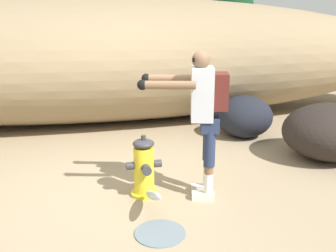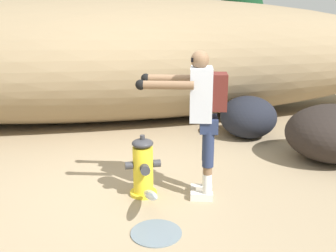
{
  "view_description": "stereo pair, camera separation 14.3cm",
  "coord_description": "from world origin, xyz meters",
  "px_view_note": "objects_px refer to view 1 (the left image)",
  "views": [
    {
      "loc": [
        -0.65,
        -4.22,
        2.07
      ],
      "look_at": [
        0.42,
        0.21,
        0.75
      ],
      "focal_mm": 40.82,
      "sensor_mm": 36.0,
      "label": 1
    },
    {
      "loc": [
        -0.51,
        -4.25,
        2.07
      ],
      "look_at": [
        0.42,
        0.21,
        0.75
      ],
      "focal_mm": 40.82,
      "sensor_mm": 36.0,
      "label": 2
    }
  ],
  "objects_px": {
    "utility_worker": "(203,107)",
    "boulder_mid": "(244,116)",
    "fire_hydrant": "(144,168)",
    "boulder_large": "(330,131)"
  },
  "relations": [
    {
      "from": "boulder_mid",
      "to": "fire_hydrant",
      "type": "bearing_deg",
      "value": -138.6
    },
    {
      "from": "boulder_large",
      "to": "boulder_mid",
      "type": "bearing_deg",
      "value": 121.65
    },
    {
      "from": "utility_worker",
      "to": "boulder_large",
      "type": "distance_m",
      "value": 2.48
    },
    {
      "from": "fire_hydrant",
      "to": "boulder_mid",
      "type": "height_order",
      "value": "fire_hydrant"
    },
    {
      "from": "utility_worker",
      "to": "boulder_mid",
      "type": "height_order",
      "value": "utility_worker"
    },
    {
      "from": "utility_worker",
      "to": "boulder_mid",
      "type": "xyz_separation_m",
      "value": [
        1.47,
        2.05,
        -0.72
      ]
    },
    {
      "from": "fire_hydrant",
      "to": "utility_worker",
      "type": "relative_size",
      "value": 0.44
    },
    {
      "from": "fire_hydrant",
      "to": "boulder_mid",
      "type": "relative_size",
      "value": 0.76
    },
    {
      "from": "utility_worker",
      "to": "boulder_mid",
      "type": "relative_size",
      "value": 1.74
    },
    {
      "from": "fire_hydrant",
      "to": "boulder_mid",
      "type": "bearing_deg",
      "value": 41.4
    }
  ]
}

